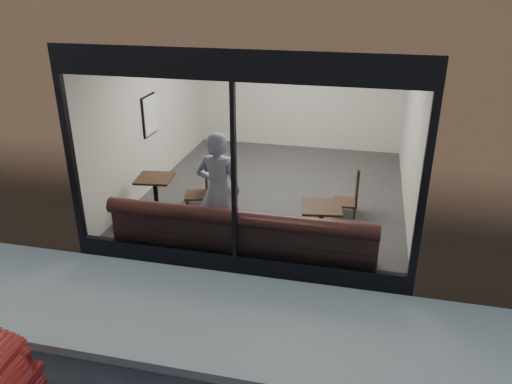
% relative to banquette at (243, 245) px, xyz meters
% --- Properties ---
extents(ground, '(120.00, 120.00, 0.00)m').
position_rel_banquette_xyz_m(ground, '(0.00, -2.45, -0.23)').
color(ground, black).
rests_on(ground, ground).
extents(sidewalk_near, '(40.00, 2.00, 0.01)m').
position_rel_banquette_xyz_m(sidewalk_near, '(0.00, -1.45, -0.22)').
color(sidewalk_near, gray).
rests_on(sidewalk_near, ground).
extents(kerb_near, '(40.00, 0.10, 0.12)m').
position_rel_banquette_xyz_m(kerb_near, '(0.00, -2.50, -0.17)').
color(kerb_near, gray).
rests_on(kerb_near, ground).
extents(host_building_pier_left, '(2.50, 12.00, 3.20)m').
position_rel_banquette_xyz_m(host_building_pier_left, '(-3.75, 5.55, 1.38)').
color(host_building_pier_left, brown).
rests_on(host_building_pier_left, ground).
extents(host_building_pier_right, '(2.50, 12.00, 3.20)m').
position_rel_banquette_xyz_m(host_building_pier_right, '(3.75, 5.55, 1.38)').
color(host_building_pier_right, brown).
rests_on(host_building_pier_right, ground).
extents(host_building_backfill, '(5.00, 6.00, 3.20)m').
position_rel_banquette_xyz_m(host_building_backfill, '(0.00, 8.55, 1.38)').
color(host_building_backfill, brown).
rests_on(host_building_backfill, ground).
extents(cafe_floor, '(6.00, 6.00, 0.00)m').
position_rel_banquette_xyz_m(cafe_floor, '(0.00, 2.55, -0.21)').
color(cafe_floor, '#2D2D30').
rests_on(cafe_floor, ground).
extents(cafe_ceiling, '(6.00, 6.00, 0.00)m').
position_rel_banquette_xyz_m(cafe_ceiling, '(0.00, 2.55, 2.97)').
color(cafe_ceiling, white).
rests_on(cafe_ceiling, host_building_upper).
extents(cafe_wall_back, '(5.00, 0.00, 5.00)m').
position_rel_banquette_xyz_m(cafe_wall_back, '(0.00, 5.54, 1.37)').
color(cafe_wall_back, silver).
rests_on(cafe_wall_back, ground).
extents(cafe_wall_left, '(0.00, 6.00, 6.00)m').
position_rel_banquette_xyz_m(cafe_wall_left, '(-2.49, 2.55, 1.37)').
color(cafe_wall_left, silver).
rests_on(cafe_wall_left, ground).
extents(cafe_wall_right, '(0.00, 6.00, 6.00)m').
position_rel_banquette_xyz_m(cafe_wall_right, '(2.49, 2.55, 1.37)').
color(cafe_wall_right, silver).
rests_on(cafe_wall_right, ground).
extents(storefront_kick, '(5.00, 0.10, 0.30)m').
position_rel_banquette_xyz_m(storefront_kick, '(0.00, -0.40, -0.08)').
color(storefront_kick, black).
rests_on(storefront_kick, ground).
extents(storefront_header, '(5.00, 0.10, 0.40)m').
position_rel_banquette_xyz_m(storefront_header, '(0.00, -0.40, 2.77)').
color(storefront_header, black).
rests_on(storefront_header, host_building_upper).
extents(storefront_mullion, '(0.06, 0.10, 2.50)m').
position_rel_banquette_xyz_m(storefront_mullion, '(0.00, -0.40, 1.32)').
color(storefront_mullion, black).
rests_on(storefront_mullion, storefront_kick).
extents(storefront_glass, '(4.80, 0.00, 4.80)m').
position_rel_banquette_xyz_m(storefront_glass, '(0.00, -0.43, 1.33)').
color(storefront_glass, white).
rests_on(storefront_glass, storefront_kick).
extents(banquette, '(4.00, 0.55, 0.45)m').
position_rel_banquette_xyz_m(banquette, '(0.00, 0.00, 0.00)').
color(banquette, '#371714').
rests_on(banquette, cafe_floor).
extents(person, '(0.70, 0.47, 1.90)m').
position_rel_banquette_xyz_m(person, '(-0.46, 0.32, 0.73)').
color(person, '#A0B9DB').
rests_on(person, cafe_floor).
extents(cafe_table_left, '(0.68, 0.68, 0.04)m').
position_rel_banquette_xyz_m(cafe_table_left, '(-1.87, 1.06, 0.52)').
color(cafe_table_left, '#311B13').
rests_on(cafe_table_left, cafe_floor).
extents(cafe_table_right, '(0.69, 0.69, 0.04)m').
position_rel_banquette_xyz_m(cafe_table_right, '(1.12, 0.55, 0.52)').
color(cafe_table_right, '#311B13').
rests_on(cafe_table_right, cafe_floor).
extents(cafe_chair_left, '(0.56, 0.56, 0.04)m').
position_rel_banquette_xyz_m(cafe_chair_left, '(-1.29, 1.60, 0.01)').
color(cafe_chair_left, '#311B13').
rests_on(cafe_chair_left, cafe_floor).
extents(cafe_chair_right, '(0.46, 0.46, 0.04)m').
position_rel_banquette_xyz_m(cafe_chair_right, '(1.42, 1.90, 0.01)').
color(cafe_chair_right, '#311B13').
rests_on(cafe_chair_right, cafe_floor).
extents(wall_poster, '(0.02, 0.55, 0.73)m').
position_rel_banquette_xyz_m(wall_poster, '(-2.45, 2.35, 1.28)').
color(wall_poster, white).
rests_on(wall_poster, cafe_wall_left).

